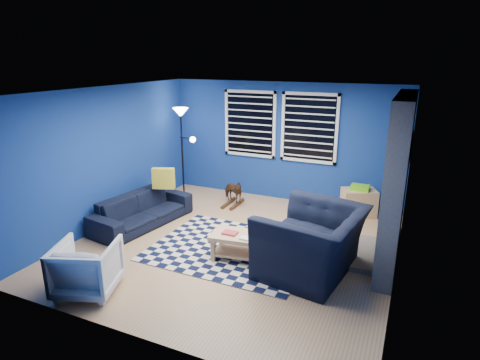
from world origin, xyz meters
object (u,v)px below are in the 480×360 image
at_px(sofa, 142,210).
at_px(armchair_big, 312,242).
at_px(rocking_horse, 233,191).
at_px(floor_lamp, 182,125).
at_px(cabinet, 359,202).
at_px(armchair_bent, 87,268).
at_px(coffee_table, 240,241).
at_px(tv, 408,151).

bearing_deg(sofa, armchair_big, -88.01).
bearing_deg(rocking_horse, floor_lamp, 106.28).
bearing_deg(floor_lamp, cabinet, 5.63).
relative_size(armchair_big, floor_lamp, 0.75).
bearing_deg(armchair_bent, sofa, -91.41).
bearing_deg(cabinet, sofa, -174.57).
height_order(coffee_table, floor_lamp, floor_lamp).
relative_size(coffee_table, cabinet, 1.25).
distance_m(rocking_horse, coffee_table, 2.35).
relative_size(armchair_big, rocking_horse, 2.51).
distance_m(tv, floor_lamp, 4.50).
bearing_deg(floor_lamp, armchair_bent, -77.15).
height_order(tv, rocking_horse, tv).
height_order(armchair_big, rocking_horse, armchair_big).
xyz_separation_m(armchair_bent, rocking_horse, (0.38, 3.69, -0.03)).
relative_size(sofa, cabinet, 2.62).
distance_m(armchair_bent, floor_lamp, 4.11).
relative_size(armchair_big, cabinet, 1.95).
bearing_deg(tv, coffee_table, -131.89).
height_order(armchair_big, coffee_table, armchair_big).
height_order(coffee_table, cabinet, cabinet).
xyz_separation_m(tv, armchair_bent, (-3.62, -4.02, -1.05)).
height_order(armchair_bent, cabinet, armchair_bent).
distance_m(sofa, rocking_horse, 1.93).
height_order(armchair_big, floor_lamp, floor_lamp).
height_order(sofa, floor_lamp, floor_lamp).
height_order(rocking_horse, cabinet, cabinet).
bearing_deg(coffee_table, rocking_horse, 117.80).
xyz_separation_m(sofa, armchair_bent, (0.72, -2.10, 0.06)).
xyz_separation_m(armchair_bent, cabinet, (2.86, 4.19, -0.08)).
height_order(tv, armchair_bent, tv).
xyz_separation_m(armchair_big, rocking_horse, (-2.18, 2.00, -0.16)).
relative_size(tv, coffee_table, 1.07).
bearing_deg(cabinet, coffee_table, -143.17).
bearing_deg(sofa, cabinet, -50.49).
bearing_deg(rocking_horse, sofa, 167.76).
height_order(tv, sofa, tv).
bearing_deg(armchair_bent, coffee_table, -152.52).
relative_size(rocking_horse, cabinet, 0.78).
distance_m(armchair_big, floor_lamp, 4.19).
bearing_deg(armchair_big, floor_lamp, -113.21).
relative_size(armchair_bent, floor_lamp, 0.40).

